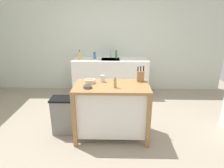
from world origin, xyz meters
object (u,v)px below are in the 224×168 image
Objects in this scene: sink_faucet at (111,53)px; bottle_spray_cleaner at (116,55)px; drinking_cup at (102,79)px; trash_bin at (63,115)px; bottle_hand_soap at (95,56)px; knife_block at (140,76)px; bowl_ceramic_wide at (88,87)px; bottle_dish_soap at (80,55)px; bowl_stoneware_deep at (90,81)px; pepper_grinder at (115,82)px; kitchen_island at (112,109)px.

sink_faucet is 1.09× the size of bottle_spray_cleaner.
sink_faucet is (0.07, 1.89, 0.05)m from drinking_cup.
bottle_hand_soap is (0.35, 1.84, 0.64)m from trash_bin.
knife_block is 1.98× the size of bowl_ceramic_wide.
sink_faucet is 0.97× the size of bottle_dish_soap.
drinking_cup is (0.20, 0.29, 0.03)m from bowl_ceramic_wide.
bowl_stoneware_deep is 0.79× the size of bottle_spray_cleaner.
bottle_hand_soap is at bearing 117.96° from knife_block.
bottle_dish_soap reaches higher than bottle_hand_soap.
sink_faucet is (0.27, 2.18, 0.08)m from bowl_ceramic_wide.
pepper_grinder is 2.07m from bottle_spray_cleaner.
drinking_cup is at bearing -68.49° from bottle_dish_soap.
sink_faucet is 0.17m from bottle_spray_cleaner.
knife_block reaches higher than drinking_cup.
bottle_dish_soap is at bearing 111.51° from drinking_cup.
pepper_grinder is at bearing -52.39° from drinking_cup.
knife_block reaches higher than trash_bin.
knife_block is 1.52× the size of bottle_hand_soap.
bowl_stoneware_deep is (-0.34, 0.10, 0.42)m from kitchen_island.
kitchen_island is 0.56m from bowl_ceramic_wide.
pepper_grinder is at bearing -90.38° from bottle_spray_cleaner.
bowl_ceramic_wide is 0.74× the size of pepper_grinder.
trash_bin is 3.80× the size of bottle_hand_soap.
bottle_spray_cleaner reaches higher than pepper_grinder.
bowl_stoneware_deep is at bearing 88.76° from bowl_ceramic_wide.
kitchen_island is 2.02m from bottle_spray_cleaner.
knife_block reaches higher than sink_faucet.
trash_bin is (-0.47, -0.01, -0.60)m from bowl_stoneware_deep.
knife_block is 1.92m from sink_faucet.
bowl_stoneware_deep is 0.23m from bowl_ceramic_wide.
pepper_grinder reaches higher than trash_bin.
bowl_ceramic_wide is 1.17× the size of drinking_cup.
knife_block is at bearing -73.94° from sink_faucet.
bottle_spray_cleaner is at bearing 64.79° from trash_bin.
kitchen_island is 0.69m from knife_block.
bottle_dish_soap is (-0.88, -0.13, 0.01)m from bottle_spray_cleaner.
pepper_grinder is 0.78× the size of sink_faucet.
kitchen_island is 0.50m from drinking_cup.
bowl_stoneware_deep is 0.76m from trash_bin.
sink_faucet reaches higher than kitchen_island.
kitchen_island is at bearing -6.75° from trash_bin.
bottle_dish_soap is at bearing 127.85° from knife_block.
bowl_stoneware_deep reaches higher than bowl_ceramic_wide.
bottle_spray_cleaner is (0.41, 2.09, 0.07)m from bowl_ceramic_wide.
bottle_spray_cleaner is at bearing 2.84° from bottle_hand_soap.
bowl_stoneware_deep is 1.80m from bottle_dish_soap.
sink_faucet is 1.33× the size of bottle_hand_soap.
knife_block is 1.58× the size of bowl_stoneware_deep.
bottle_spray_cleaner is (-0.39, 1.76, -0.00)m from knife_block.
pepper_grinder is at bearing -86.60° from sink_faucet.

